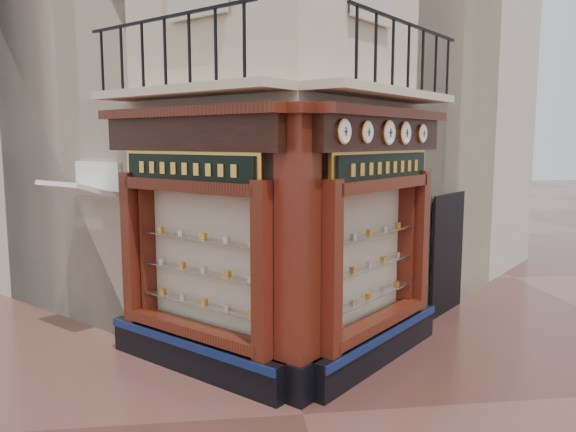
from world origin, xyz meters
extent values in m
plane|color=#462620|center=(0.00, 0.00, 0.00)|extent=(80.00, 80.00, 0.00)
cube|color=#B9A990|center=(0.00, 6.16, 6.00)|extent=(11.31, 11.31, 12.00)
cube|color=beige|center=(-2.47, 8.63, 5.50)|extent=(11.31, 11.31, 11.00)
cube|color=beige|center=(2.47, 8.63, 5.50)|extent=(11.31, 11.31, 11.00)
cube|color=black|center=(-1.44, 1.54, 0.28)|extent=(2.72, 2.72, 0.55)
cube|color=#0E1A46|center=(-1.57, 1.41, 0.49)|extent=(2.50, 2.50, 0.12)
cube|color=#3A160A|center=(-0.45, 0.55, 1.77)|extent=(0.37, 0.37, 2.45)
cube|color=#3A160A|center=(-2.43, 2.53, 1.77)|extent=(0.37, 0.37, 2.45)
cube|color=#FFE3C1|center=(-1.20, 1.77, 1.75)|extent=(1.80, 1.80, 2.10)
cube|color=black|center=(-1.42, 1.55, 3.60)|extent=(2.69, 2.69, 0.50)
cube|color=#3A160A|center=(-1.47, 1.50, 3.91)|extent=(2.86, 2.86, 0.14)
cube|color=black|center=(1.44, 1.54, 0.28)|extent=(2.72, 2.72, 0.55)
cube|color=#0E1A46|center=(1.57, 1.41, 0.49)|extent=(2.50, 2.50, 0.12)
cube|color=#3A160A|center=(0.45, 0.55, 1.77)|extent=(0.37, 0.37, 2.45)
cube|color=#3A160A|center=(2.43, 2.53, 1.77)|extent=(0.37, 0.37, 2.45)
cube|color=#FFE3C1|center=(1.20, 1.77, 1.75)|extent=(1.80, 1.80, 2.10)
cube|color=black|center=(1.42, 1.55, 3.60)|extent=(2.69, 2.69, 0.50)
cube|color=#3A160A|center=(1.47, 1.50, 3.91)|extent=(2.86, 2.86, 0.14)
cube|color=black|center=(0.00, 0.50, 0.28)|extent=(0.78, 0.78, 0.55)
cube|color=#3A160A|center=(0.00, 0.50, 2.20)|extent=(0.64, 0.64, 3.50)
cube|color=#3A160A|center=(0.00, 0.50, 3.91)|extent=(0.85, 0.85, 0.14)
cube|color=#B9A990|center=(-1.48, 1.49, 4.20)|extent=(2.97, 2.97, 0.12)
cube|color=black|center=(-1.72, 1.26, 5.15)|extent=(2.36, 2.36, 0.04)
cube|color=#B9A990|center=(1.48, 1.49, 4.20)|extent=(2.97, 2.97, 0.12)
cube|color=black|center=(1.72, 1.26, 5.15)|extent=(2.36, 2.36, 0.04)
cylinder|color=gold|center=(0.60, 0.51, 3.62)|extent=(0.27, 0.27, 0.33)
cylinder|color=white|center=(0.62, 0.49, 3.62)|extent=(0.22, 0.22, 0.29)
cube|color=black|center=(0.63, 0.48, 3.62)|extent=(0.02, 0.02, 0.11)
cube|color=black|center=(0.63, 0.48, 3.62)|extent=(0.07, 0.07, 0.01)
cylinder|color=gold|center=(1.03, 0.93, 3.62)|extent=(0.26, 0.26, 0.31)
cylinder|color=white|center=(1.05, 0.91, 3.62)|extent=(0.20, 0.20, 0.27)
cube|color=black|center=(1.06, 0.90, 3.62)|extent=(0.02, 0.02, 0.10)
cube|color=black|center=(1.06, 0.90, 3.62)|extent=(0.06, 0.06, 0.01)
cylinder|color=gold|center=(1.49, 1.39, 3.62)|extent=(0.29, 0.29, 0.37)
cylinder|color=white|center=(1.51, 1.37, 3.62)|extent=(0.24, 0.24, 0.32)
cube|color=black|center=(1.52, 1.36, 3.62)|extent=(0.02, 0.02, 0.12)
cube|color=black|center=(1.52, 1.36, 3.62)|extent=(0.07, 0.07, 0.01)
cylinder|color=gold|center=(1.87, 1.78, 3.62)|extent=(0.29, 0.29, 0.35)
cylinder|color=white|center=(1.89, 1.75, 3.62)|extent=(0.23, 0.23, 0.30)
cube|color=black|center=(1.90, 1.74, 3.62)|extent=(0.02, 0.02, 0.12)
cube|color=black|center=(1.90, 1.74, 3.62)|extent=(0.07, 0.07, 0.01)
cylinder|color=gold|center=(2.31, 2.22, 3.62)|extent=(0.25, 0.25, 0.31)
cylinder|color=white|center=(2.34, 2.20, 3.62)|extent=(0.20, 0.20, 0.26)
cube|color=black|center=(2.35, 2.19, 3.62)|extent=(0.02, 0.02, 0.10)
cube|color=black|center=(2.35, 2.19, 3.62)|extent=(0.06, 0.06, 0.01)
cube|color=gold|center=(-1.45, 1.53, 3.10)|extent=(2.03, 2.03, 0.54)
cube|color=black|center=(-1.48, 1.50, 3.10)|extent=(1.89, 1.89, 0.41)
cube|color=gold|center=(1.45, 1.53, 3.10)|extent=(2.08, 2.08, 0.56)
cube|color=black|center=(1.48, 1.50, 3.10)|extent=(1.94, 1.94, 0.42)
camera|label=1|loc=(-1.06, -6.75, 3.50)|focal=35.00mm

